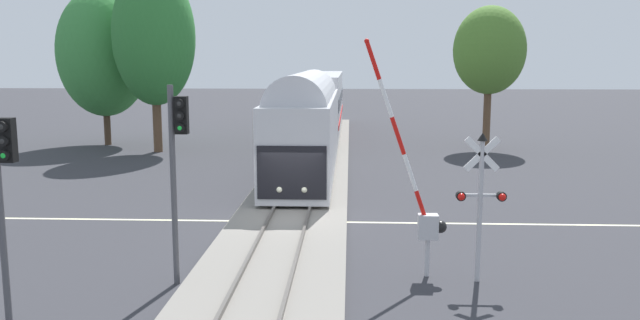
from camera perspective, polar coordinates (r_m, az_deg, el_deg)
name	(u,v)px	position (r m, az deg, el deg)	size (l,w,h in m)	color
ground_plane	(289,222)	(24.82, -2.73, -5.44)	(220.00, 220.00, 0.00)	#333338
road_centre_stripe	(289,221)	(24.81, -2.73, -5.43)	(44.00, 0.20, 0.01)	beige
railway_track	(289,219)	(24.79, -2.73, -5.23)	(4.40, 80.00, 0.32)	gray
commuter_train	(316,109)	(43.91, -0.33, 4.52)	(3.04, 40.20, 5.16)	silver
crossing_gate_near	(422,204)	(18.47, 8.95, -3.87)	(2.39, 0.40, 6.69)	#B7B7BC
crossing_signal_mast	(481,192)	(18.21, 13.98, -2.76)	(1.36, 0.44, 4.18)	#B2B2B7
traffic_signal_near_left	(4,179)	(16.26, -26.11, -1.55)	(0.53, 0.38, 5.15)	#4C4C51
traffic_signal_median	(177,153)	(17.69, -12.48, 0.63)	(0.53, 0.38, 5.47)	#4C4C51
pine_left_background	(104,53)	(48.83, -18.53, 8.94)	(6.44, 6.44, 11.06)	#4C3828
oak_far_right	(489,51)	(45.83, 14.70, 9.30)	(4.87, 4.87, 9.69)	brown
oak_behind_train	(154,37)	(44.14, -14.42, 10.48)	(5.34, 5.34, 12.10)	brown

